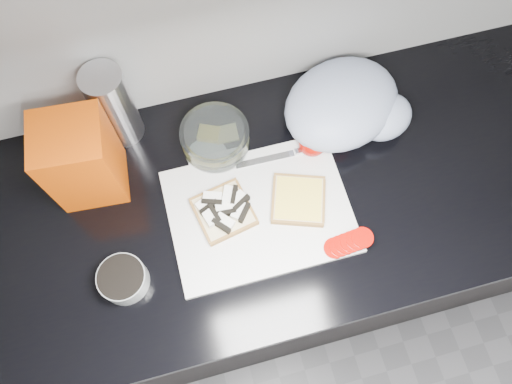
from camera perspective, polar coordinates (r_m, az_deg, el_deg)
base_cabinet at (r=1.58m, az=-0.32°, el=-6.95°), size 3.50×0.60×0.86m
countertop at (r=1.15m, az=-0.43°, el=-1.03°), size 3.50×0.64×0.04m
cutting_board at (r=1.12m, az=0.40°, el=-2.23°), size 0.40×0.30×0.01m
bread_left at (r=1.10m, az=-3.74°, el=-2.09°), size 0.14×0.14×0.04m
bread_right at (r=1.12m, az=4.86°, el=-0.91°), size 0.16×0.16×0.02m
tomato_slices at (r=1.09m, az=10.52°, el=-5.74°), size 0.12×0.07×0.02m
knife at (r=1.17m, az=3.91°, el=4.41°), size 0.21×0.02×0.01m
seed_tub at (r=1.09m, az=-14.96°, el=-9.57°), size 0.10×0.10×0.05m
tub_lid at (r=1.17m, az=-5.42°, el=3.33°), size 0.11×0.11×0.01m
glass_bowl at (r=1.17m, az=-4.68°, el=6.10°), size 0.16×0.16×0.07m
bread_bag at (r=1.11m, az=-19.32°, el=3.50°), size 0.15×0.14×0.22m
steel_canister at (r=1.16m, az=-15.96°, el=9.42°), size 0.09×0.09×0.22m
grocery_bag at (r=1.19m, az=10.42°, el=9.68°), size 0.35×0.31×0.13m
whole_tomatoes at (r=1.17m, az=8.12°, el=5.91°), size 0.14×0.07×0.07m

